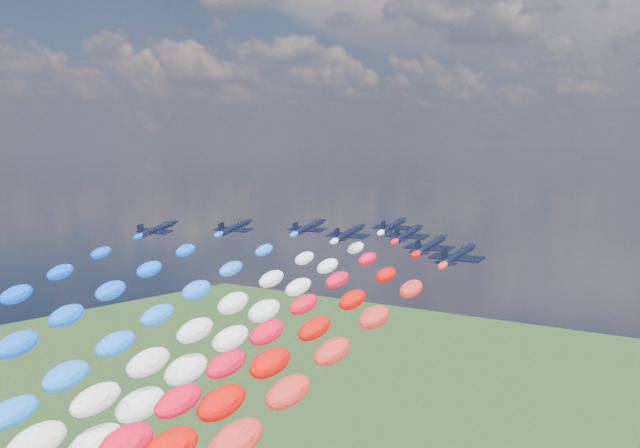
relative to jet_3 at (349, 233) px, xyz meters
The scene contains 12 objects.
jet_0 36.13m from the jet_3, 154.39° to the right, with size 7.93×10.63×2.34m, color black, non-canonical shape.
jet_1 23.76m from the jet_3, 169.30° to the right, with size 7.93×10.63×2.34m, color black, non-canonical shape.
jet_2 13.16m from the jet_3, 161.02° to the left, with size 7.93×10.63×2.34m, color black, non-canonical shape.
trail_2 60.01m from the jet_3, 102.76° to the right, with size 5.59×115.26×44.96m, color #196FFB, non-canonical shape.
jet_3 is the anchor object (origin of this frame).
trail_3 62.74m from the jet_3, 90.00° to the right, with size 5.59×115.26×44.96m, color white, non-canonical shape.
jet_4 16.96m from the jet_3, 94.89° to the left, with size 7.93×10.63×2.34m, color black, non-canonical shape.
trail_4 47.13m from the jet_3, 91.95° to the right, with size 5.59×115.26×44.96m, color white, non-canonical shape.
jet_5 10.36m from the jet_3, 32.41° to the left, with size 7.93×10.63×2.34m, color black, non-canonical shape.
trail_5 58.18m from the jet_3, 80.75° to the right, with size 5.59×115.26×44.96m, color red, non-canonical shape.
jet_6 21.60m from the jet_3, 18.97° to the right, with size 7.93×10.63×2.34m, color black, non-canonical shape.
jet_7 33.21m from the jet_3, 27.26° to the right, with size 7.93×10.63×2.34m, color black, non-canonical shape.
Camera 1 is at (86.89, -110.60, 114.93)m, focal length 47.35 mm.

